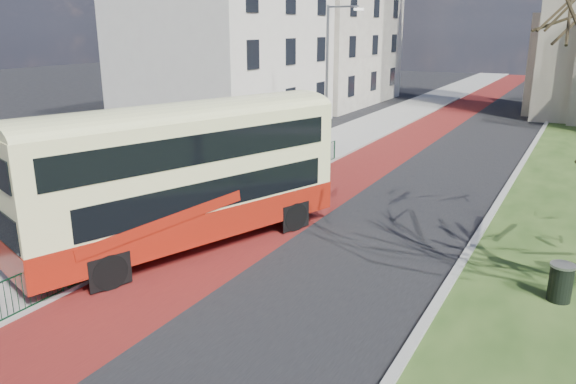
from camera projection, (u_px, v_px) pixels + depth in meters
The scene contains 12 objects.
ground at pixel (201, 287), 15.70m from camera, with size 160.00×160.00×0.00m, color black.
road_carriageway at pixel (436, 154), 31.86m from camera, with size 9.00×120.00×0.01m, color black.
bus_lane at pixel (390, 150), 33.09m from camera, with size 3.40×120.00×0.01m, color #591414.
pavement_west at pixel (332, 143), 34.82m from camera, with size 4.00×120.00×0.12m, color gray.
kerb_west at pixel (362, 146), 33.90m from camera, with size 0.25×120.00×0.13m, color #999993.
kerb_east at pixel (527, 155), 31.42m from camera, with size 0.25×80.00×0.13m, color #999993.
pedestrian_railing at pixel (201, 212), 20.26m from camera, with size 0.07×24.00×1.12m.
street_block_near at pixel (227, 34), 38.80m from camera, with size 10.30×14.30×13.00m.
street_block_far at pixel (324, 40), 52.49m from camera, with size 10.30×16.30×11.50m.
streetlamp at pixel (329, 71), 31.55m from camera, with size 2.13×0.18×8.00m.
bus at pixel (185, 171), 17.77m from camera, with size 5.97×11.09×4.54m.
litter_bin at pixel (561, 282), 14.69m from camera, with size 0.72×0.72×1.03m.
Camera 1 is at (8.98, -11.39, 7.00)m, focal length 35.00 mm.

